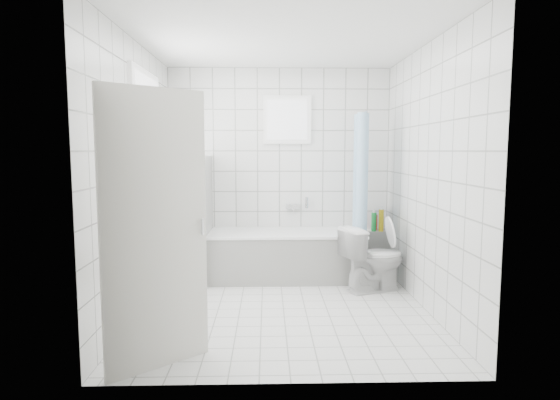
{
  "coord_description": "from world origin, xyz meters",
  "views": [
    {
      "loc": [
        -0.16,
        -4.5,
        1.56
      ],
      "look_at": [
        -0.02,
        0.35,
        1.05
      ],
      "focal_mm": 30.0,
      "sensor_mm": 36.0,
      "label": 1
    }
  ],
  "objects": [
    {
      "name": "sill_bottles",
      "position": [
        -1.3,
        0.18,
        1.02
      ],
      "size": [
        0.19,
        0.62,
        0.28
      ],
      "color": "white",
      "rests_on": "window_sill"
    },
    {
      "name": "ceiling",
      "position": [
        0.0,
        0.0,
        2.6
      ],
      "size": [
        3.0,
        3.0,
        0.0
      ],
      "primitive_type": "plane",
      "rotation": [
        3.14,
        0.0,
        0.0
      ],
      "color": "white",
      "rests_on": "ground"
    },
    {
      "name": "bathtub",
      "position": [
        0.07,
        1.12,
        0.29
      ],
      "size": [
        1.88,
        0.77,
        0.58
      ],
      "color": "white",
      "rests_on": "ground"
    },
    {
      "name": "wall_back",
      "position": [
        0.0,
        1.5,
        1.3
      ],
      "size": [
        2.8,
        0.02,
        2.6
      ],
      "primitive_type": "cube",
      "color": "white",
      "rests_on": "ground"
    },
    {
      "name": "tiled_ledge",
      "position": [
        1.25,
        1.38,
        0.28
      ],
      "size": [
        0.4,
        0.24,
        0.55
      ],
      "primitive_type": "cube",
      "color": "white",
      "rests_on": "ground"
    },
    {
      "name": "window_left",
      "position": [
        -1.35,
        0.3,
        1.6
      ],
      "size": [
        0.01,
        0.9,
        1.4
      ],
      "primitive_type": "cube",
      "color": "white",
      "rests_on": "wall_left"
    },
    {
      "name": "partition_wall",
      "position": [
        -0.94,
        1.07,
        0.75
      ],
      "size": [
        0.15,
        0.85,
        1.5
      ],
      "primitive_type": "cube",
      "color": "white",
      "rests_on": "ground"
    },
    {
      "name": "shower_curtain",
      "position": [
        0.95,
        0.97,
        1.1
      ],
      "size": [
        0.14,
        0.48,
        1.78
      ],
      "primitive_type": null,
      "color": "#428CC2",
      "rests_on": "curtain_rod"
    },
    {
      "name": "ledge_bottles",
      "position": [
        1.25,
        1.34,
        0.67
      ],
      "size": [
        0.18,
        0.18,
        0.28
      ],
      "color": "green",
      "rests_on": "tiled_ledge"
    },
    {
      "name": "window_back",
      "position": [
        0.1,
        1.46,
        1.95
      ],
      "size": [
        0.5,
        0.01,
        0.5
      ],
      "primitive_type": "cube",
      "color": "white",
      "rests_on": "wall_back"
    },
    {
      "name": "wall_left",
      "position": [
        -1.4,
        0.0,
        1.3
      ],
      "size": [
        0.02,
        3.0,
        2.6
      ],
      "primitive_type": "cube",
      "color": "white",
      "rests_on": "ground"
    },
    {
      "name": "window_sill",
      "position": [
        -1.31,
        0.3,
        0.86
      ],
      "size": [
        0.18,
        1.02,
        0.08
      ],
      "primitive_type": "cube",
      "color": "white",
      "rests_on": "wall_left"
    },
    {
      "name": "wall_front",
      "position": [
        0.0,
        -1.5,
        1.3
      ],
      "size": [
        2.8,
        0.02,
        2.6
      ],
      "primitive_type": "cube",
      "color": "white",
      "rests_on": "ground"
    },
    {
      "name": "ground",
      "position": [
        0.0,
        0.0,
        0.0
      ],
      "size": [
        3.0,
        3.0,
        0.0
      ],
      "primitive_type": "plane",
      "color": "white",
      "rests_on": "ground"
    },
    {
      "name": "tub_faucet",
      "position": [
        0.17,
        1.46,
        0.85
      ],
      "size": [
        0.18,
        0.06,
        0.06
      ],
      "primitive_type": "cube",
      "color": "silver",
      "rests_on": "wall_back"
    },
    {
      "name": "wall_right",
      "position": [
        1.4,
        0.0,
        1.3
      ],
      "size": [
        0.02,
        3.0,
        2.6
      ],
      "primitive_type": "cube",
      "color": "white",
      "rests_on": "ground"
    },
    {
      "name": "toilet",
      "position": [
        1.03,
        0.59,
        0.37
      ],
      "size": [
        0.81,
        0.64,
        0.73
      ],
      "primitive_type": "imported",
      "rotation": [
        0.0,
        0.0,
        1.94
      ],
      "color": "white",
      "rests_on": "ground"
    },
    {
      "name": "door",
      "position": [
        -0.94,
        -1.22,
        1.0
      ],
      "size": [
        0.64,
        0.54,
        2.0
      ],
      "primitive_type": "cube",
      "rotation": [
        0.0,
        0.0,
        -0.88
      ],
      "color": "silver",
      "rests_on": "ground"
    },
    {
      "name": "curtain_rod",
      "position": [
        0.95,
        1.1,
        2.0
      ],
      "size": [
        0.02,
        0.8,
        0.02
      ],
      "primitive_type": "cylinder",
      "rotation": [
        1.57,
        0.0,
        0.0
      ],
      "color": "silver",
      "rests_on": "wall_back"
    }
  ]
}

